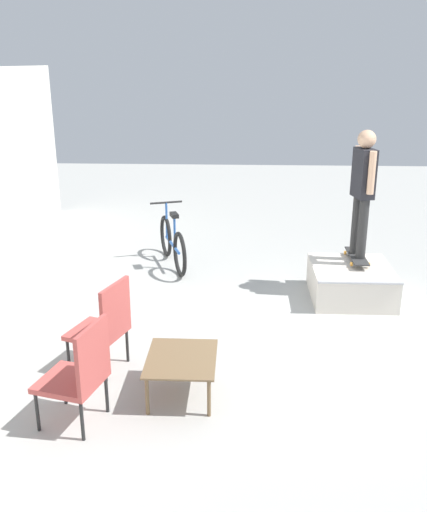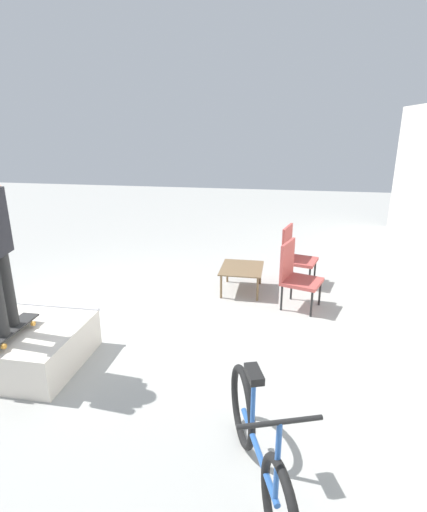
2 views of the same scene
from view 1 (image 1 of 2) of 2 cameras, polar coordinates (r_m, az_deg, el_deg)
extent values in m
plane|color=#A8A8A3|center=(6.70, 11.67, -8.88)|extent=(24.00, 24.00, 0.00)
cube|color=silver|center=(8.01, 13.56, -2.55)|extent=(1.16, 1.07, 0.44)
cylinder|color=#B7B7BC|center=(7.40, 14.48, -2.58)|extent=(0.05, 1.07, 0.05)
cube|color=#2D2D2D|center=(8.11, 14.14, 0.01)|extent=(0.78, 0.20, 0.02)
cylinder|color=gold|center=(8.32, 13.03, 0.33)|extent=(0.05, 0.03, 0.05)
cylinder|color=gold|center=(8.37, 14.58, 0.30)|extent=(0.05, 0.03, 0.05)
cylinder|color=gold|center=(7.87, 13.63, -0.80)|extent=(0.05, 0.03, 0.05)
cylinder|color=gold|center=(7.92, 15.26, -0.82)|extent=(0.05, 0.03, 0.05)
cylinder|color=#2D2D2D|center=(7.89, 14.68, 2.63)|extent=(0.13, 0.13, 0.82)
cylinder|color=#2D2D2D|center=(8.08, 14.09, 3.06)|extent=(0.13, 0.13, 0.82)
cube|color=#232328|center=(7.82, 14.81, 8.01)|extent=(0.41, 0.27, 0.65)
cylinder|color=#D8A884|center=(7.60, 15.54, 8.01)|extent=(0.09, 0.09, 0.55)
cylinder|color=#D8A884|center=(8.03, 14.19, 8.68)|extent=(0.09, 0.09, 0.55)
sphere|color=#D8A884|center=(7.76, 15.09, 11.22)|extent=(0.24, 0.24, 0.24)
cube|color=brown|center=(5.53, -3.23, -10.20)|extent=(0.79, 0.66, 0.02)
cylinder|color=brown|center=(5.32, -0.46, -13.98)|extent=(0.04, 0.04, 0.38)
cylinder|color=brown|center=(5.91, -0.08, -10.34)|extent=(0.04, 0.04, 0.38)
cylinder|color=brown|center=(5.37, -6.65, -13.73)|extent=(0.04, 0.04, 0.38)
cylinder|color=brown|center=(5.96, -5.60, -10.17)|extent=(0.04, 0.04, 0.38)
cylinder|color=black|center=(5.66, -14.68, -12.43)|extent=(0.03, 0.03, 0.38)
cylinder|color=black|center=(5.36, -17.21, -14.64)|extent=(0.03, 0.03, 0.38)
cylinder|color=black|center=(5.46, -10.64, -13.36)|extent=(0.03, 0.03, 0.38)
cylinder|color=black|center=(5.15, -13.01, -15.76)|extent=(0.03, 0.03, 0.38)
cube|color=#B74C47|center=(5.29, -14.08, -12.03)|extent=(0.64, 0.64, 0.05)
cube|color=#B74C47|center=(5.03, -11.98, -9.65)|extent=(0.51, 0.17, 0.55)
cylinder|color=black|center=(6.47, -12.03, -8.04)|extent=(0.03, 0.03, 0.38)
cylinder|color=black|center=(6.15, -14.30, -9.71)|extent=(0.03, 0.03, 0.38)
cylinder|color=black|center=(6.25, -8.62, -8.81)|extent=(0.03, 0.03, 0.38)
cylinder|color=black|center=(5.93, -10.78, -10.60)|extent=(0.03, 0.03, 0.38)
cube|color=#B74C47|center=(6.10, -11.57, -7.46)|extent=(0.66, 0.66, 0.05)
cube|color=#B74C47|center=(5.85, -9.78, -5.28)|extent=(0.50, 0.21, 0.55)
torus|color=black|center=(9.46, -4.79, 2.01)|extent=(0.66, 0.28, 0.68)
torus|color=black|center=(8.54, -3.40, 0.17)|extent=(0.66, 0.28, 0.68)
cylinder|color=#2856A3|center=(9.00, -4.13, 1.14)|extent=(0.85, 0.34, 0.04)
cylinder|color=#2856A3|center=(8.76, -3.91, 2.35)|extent=(0.04, 0.04, 0.50)
cube|color=black|center=(8.68, -3.95, 4.11)|extent=(0.24, 0.17, 0.06)
cylinder|color=#2856A3|center=(9.28, -4.71, 3.58)|extent=(0.04, 0.04, 0.59)
cylinder|color=black|center=(9.21, -4.76, 5.35)|extent=(0.20, 0.50, 0.03)
camera|label=2|loc=(10.89, -3.39, 16.22)|focal=28.00mm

